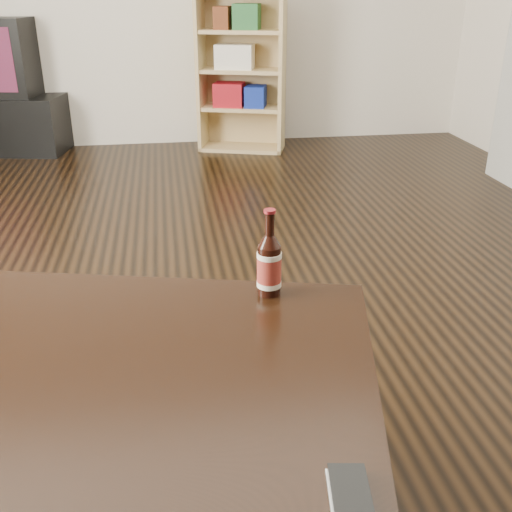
{
  "coord_description": "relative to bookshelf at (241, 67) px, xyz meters",
  "views": [
    {
      "loc": [
        0.08,
        -1.82,
        1.16
      ],
      "look_at": [
        0.26,
        -0.63,
        0.61
      ],
      "focal_mm": 42.0,
      "sensor_mm": 36.0,
      "label": 1
    }
  ],
  "objects": [
    {
      "name": "coffee_table",
      "position": [
        -0.91,
        -3.57,
        -0.17
      ],
      "size": [
        1.51,
        1.1,
        0.51
      ],
      "rotation": [
        0.0,
        0.0,
        -0.24
      ],
      "color": "black",
      "rests_on": "floor"
    },
    {
      "name": "beer_bottle",
      "position": [
        -0.37,
        -3.35,
        -0.03
      ],
      "size": [
        0.07,
        0.07,
        0.2
      ],
      "rotation": [
        0.0,
        0.0,
        -0.24
      ],
      "color": "black",
      "rests_on": "coffee_table"
    },
    {
      "name": "floor",
      "position": [
        -0.67,
        -2.73,
        -0.61
      ],
      "size": [
        5.0,
        6.0,
        0.01
      ],
      "primitive_type": "cube",
      "color": "black",
      "rests_on": "ground"
    },
    {
      "name": "bookshelf",
      "position": [
        0.0,
        0.0,
        0.0
      ],
      "size": [
        0.69,
        0.46,
        1.17
      ],
      "rotation": [
        0.0,
        0.0,
        -0.3
      ],
      "color": "tan",
      "rests_on": "floor"
    },
    {
      "name": "phone",
      "position": [
        -0.37,
        -3.97,
        -0.09
      ],
      "size": [
        0.07,
        0.12,
        0.02
      ],
      "rotation": [
        0.0,
        0.0,
        -0.16
      ],
      "color": "#B7B7B9",
      "rests_on": "coffee_table"
    }
  ]
}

